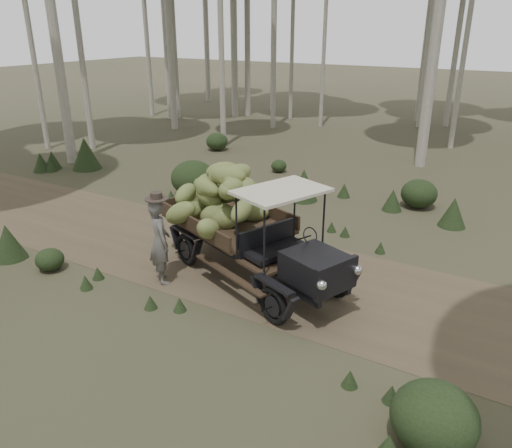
% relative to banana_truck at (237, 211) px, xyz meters
% --- Properties ---
extents(ground, '(120.00, 120.00, 0.00)m').
position_rel_banana_truck_xyz_m(ground, '(0.93, 0.29, -1.47)').
color(ground, '#473D2B').
rests_on(ground, ground).
extents(dirt_track, '(70.00, 4.00, 0.01)m').
position_rel_banana_truck_xyz_m(dirt_track, '(0.93, 0.29, -1.46)').
color(dirt_track, brown).
rests_on(dirt_track, ground).
extents(banana_truck, '(5.30, 3.40, 2.51)m').
position_rel_banana_truck_xyz_m(banana_truck, '(0.00, 0.00, 0.00)').
color(banana_truck, black).
rests_on(banana_truck, ground).
extents(farmer, '(0.84, 0.77, 2.09)m').
position_rel_banana_truck_xyz_m(farmer, '(-1.15, -1.30, -0.48)').
color(farmer, '#585550').
rests_on(farmer, ground).
extents(undergrowth, '(23.73, 19.62, 1.25)m').
position_rel_banana_truck_xyz_m(undergrowth, '(0.50, 0.62, -0.98)').
color(undergrowth, '#233319').
rests_on(undergrowth, ground).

